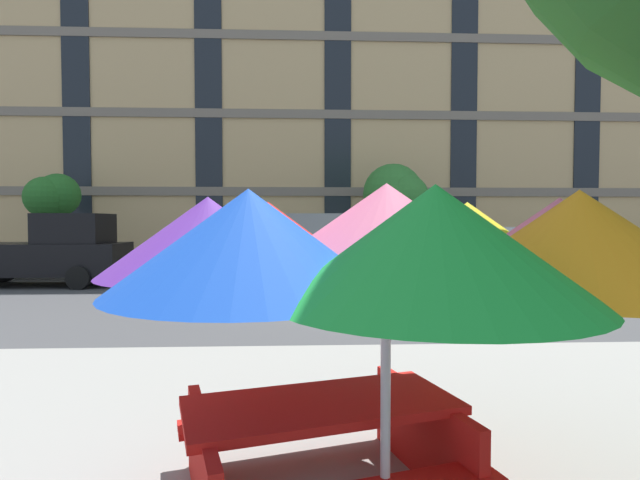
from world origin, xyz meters
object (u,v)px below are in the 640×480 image
(street_tree_middle, at_px, (398,196))
(picnic_table, at_px, (321,442))
(pickup_black, at_px, (47,252))
(patio_umbrella, at_px, (386,235))
(pickup_gray, at_px, (287,251))
(street_tree_left, at_px, (52,197))
(sedan_silver, at_px, (512,253))

(street_tree_middle, height_order, picnic_table, street_tree_middle)
(pickup_black, relative_size, patio_umbrella, 1.56)
(pickup_gray, bearing_deg, street_tree_left, 159.83)
(pickup_gray, height_order, street_tree_left, street_tree_left)
(pickup_gray, bearing_deg, pickup_black, 180.00)
(pickup_black, xyz_separation_m, picnic_table, (7.81, -12.28, -0.54))
(pickup_black, height_order, sedan_silver, pickup_black)
(sedan_silver, xyz_separation_m, picnic_table, (-6.65, -12.28, -0.46))
(pickup_black, bearing_deg, picnic_table, -57.54)
(street_tree_left, bearing_deg, sedan_silver, -11.37)
(pickup_gray, distance_m, street_tree_middle, 5.34)
(pickup_black, relative_size, street_tree_left, 1.37)
(street_tree_middle, height_order, patio_umbrella, street_tree_middle)
(street_tree_left, height_order, patio_umbrella, street_tree_left)
(picnic_table, bearing_deg, pickup_gray, 92.26)
(street_tree_left, relative_size, patio_umbrella, 1.14)
(sedan_silver, bearing_deg, picnic_table, -118.45)
(pickup_gray, xyz_separation_m, patio_umbrella, (0.84, -12.70, 0.87))
(sedan_silver, relative_size, street_tree_middle, 1.07)
(sedan_silver, bearing_deg, pickup_black, 180.00)
(pickup_black, distance_m, pickup_gray, 7.33)
(patio_umbrella, relative_size, picnic_table, 1.52)
(street_tree_middle, distance_m, patio_umbrella, 15.97)
(sedan_silver, relative_size, picnic_table, 2.05)
(picnic_table, bearing_deg, street_tree_middle, 76.71)
(sedan_silver, distance_m, picnic_table, 13.97)
(patio_umbrella, bearing_deg, street_tree_middle, 78.31)
(pickup_black, bearing_deg, sedan_silver, -0.00)
(pickup_gray, xyz_separation_m, sedan_silver, (7.14, -0.00, -0.08))
(street_tree_middle, relative_size, patio_umbrella, 1.26)
(street_tree_left, distance_m, street_tree_middle, 12.72)
(patio_umbrella, bearing_deg, street_tree_left, 120.85)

